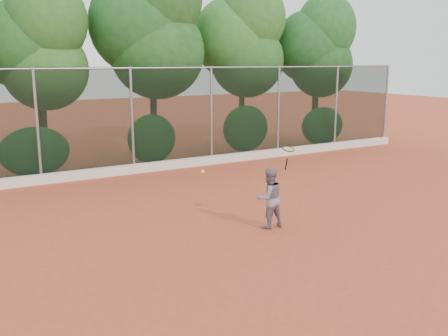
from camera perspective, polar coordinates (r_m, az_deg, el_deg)
ground at (r=11.07m, az=2.65°, el=-7.29°), size 80.00×80.00×0.00m
concrete_curb at (r=16.94m, az=-10.04°, el=-0.06°), size 24.00×0.20×0.30m
tennis_player at (r=11.19m, az=5.16°, el=-3.43°), size 0.68×0.54×1.37m
chainlink_fence at (r=16.84m, az=-10.47°, el=5.74°), size 24.09×0.09×3.50m
foliage_backdrop at (r=18.46m, az=-14.61°, el=14.02°), size 23.70×3.63×7.55m
tennis_racket at (r=11.14m, az=7.34°, el=1.97°), size 0.31×0.30×0.54m
tennis_ball_in_flight at (r=9.66m, az=-2.46°, el=-0.42°), size 0.07×0.07×0.07m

